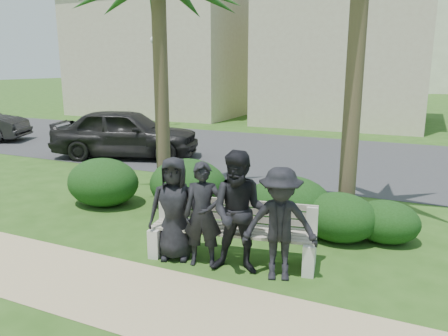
{
  "coord_description": "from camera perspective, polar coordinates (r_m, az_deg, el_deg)",
  "views": [
    {
      "loc": [
        3.0,
        -6.02,
        2.93
      ],
      "look_at": [
        -0.25,
        1.0,
        1.11
      ],
      "focal_mm": 35.0,
      "sensor_mm": 36.0,
      "label": 1
    }
  ],
  "objects": [
    {
      "name": "ground",
      "position": [
        7.34,
        -1.5,
        -10.34
      ],
      "size": [
        160.0,
        160.0,
        0.0
      ],
      "primitive_type": "plane",
      "color": "#274C15",
      "rests_on": "ground"
    },
    {
      "name": "footpath",
      "position": [
        5.95,
        -9.54,
        -16.5
      ],
      "size": [
        30.0,
        1.6,
        0.01
      ],
      "primitive_type": "cube",
      "color": "tan",
      "rests_on": "ground"
    },
    {
      "name": "asphalt_street",
      "position": [
        14.64,
        12.52,
        1.34
      ],
      "size": [
        160.0,
        8.0,
        0.01
      ],
      "primitive_type": "cube",
      "color": "#2D2D30",
      "rests_on": "ground"
    },
    {
      "name": "stucco_bldg_left",
      "position": [
        28.33,
        -7.36,
        14.59
      ],
      "size": [
        10.4,
        8.4,
        7.3
      ],
      "color": "#C0B090",
      "rests_on": "ground"
    },
    {
      "name": "stucco_bldg_right",
      "position": [
        24.37,
        15.91,
        14.46
      ],
      "size": [
        8.4,
        8.4,
        7.3
      ],
      "color": "#C0B090",
      "rests_on": "ground"
    },
    {
      "name": "street_lamp",
      "position": [
        21.65,
        -9.04,
        13.09
      ],
      "size": [
        0.36,
        0.36,
        4.29
      ],
      "color": "black",
      "rests_on": "ground"
    },
    {
      "name": "park_bench",
      "position": [
        6.77,
        1.12,
        -8.76
      ],
      "size": [
        2.63,
        1.0,
        0.89
      ],
      "rotation": [
        0.0,
        0.0,
        0.17
      ],
      "color": "gray",
      "rests_on": "ground"
    },
    {
      "name": "man_a",
      "position": [
        6.74,
        -6.48,
        -5.29
      ],
      "size": [
        0.91,
        0.75,
        1.61
      ],
      "primitive_type": "imported",
      "rotation": [
        0.0,
        0.0,
        0.34
      ],
      "color": "black",
      "rests_on": "ground"
    },
    {
      "name": "man_b",
      "position": [
        6.49,
        -2.75,
        -6.09
      ],
      "size": [
        0.67,
        0.55,
        1.58
      ],
      "primitive_type": "imported",
      "rotation": [
        0.0,
        0.0,
        0.33
      ],
      "color": "black",
      "rests_on": "ground"
    },
    {
      "name": "man_c",
      "position": [
        6.22,
        2.13,
        -5.88
      ],
      "size": [
        1.0,
        0.85,
        1.8
      ],
      "primitive_type": "imported",
      "rotation": [
        0.0,
        0.0,
        0.21
      ],
      "color": "black",
      "rests_on": "ground"
    },
    {
      "name": "man_d",
      "position": [
        6.1,
        7.32,
        -7.31
      ],
      "size": [
        1.18,
        0.9,
        1.61
      ],
      "primitive_type": "imported",
      "rotation": [
        0.0,
        0.0,
        0.33
      ],
      "color": "black",
      "rests_on": "ground"
    },
    {
      "name": "hedge_a",
      "position": [
        9.73,
        -15.53,
        -1.62
      ],
      "size": [
        1.6,
        1.32,
        1.04
      ],
      "primitive_type": "ellipsoid",
      "color": "black",
      "rests_on": "ground"
    },
    {
      "name": "hedge_b",
      "position": [
        9.14,
        -4.75,
        -1.97
      ],
      "size": [
        1.67,
        1.38,
        1.09
      ],
      "primitive_type": "ellipsoid",
      "color": "black",
      "rests_on": "ground"
    },
    {
      "name": "hedge_d",
      "position": [
        8.09,
        8.56,
        -4.39
      ],
      "size": [
        1.55,
        1.28,
        1.01
      ],
      "primitive_type": "ellipsoid",
      "color": "black",
      "rests_on": "ground"
    },
    {
      "name": "hedge_e",
      "position": [
        7.78,
        14.82,
        -6.05
      ],
      "size": [
        1.3,
        1.07,
        0.85
      ],
      "primitive_type": "ellipsoid",
      "color": "black",
      "rests_on": "ground"
    },
    {
      "name": "hedge_f",
      "position": [
        7.96,
        20.39,
        -6.45
      ],
      "size": [
        1.13,
        0.93,
        0.73
      ],
      "primitive_type": "ellipsoid",
      "color": "black",
      "rests_on": "ground"
    },
    {
      "name": "car_a",
      "position": [
        14.57,
        -12.68,
        4.48
      ],
      "size": [
        5.05,
        3.28,
        1.6
      ],
      "primitive_type": "imported",
      "rotation": [
        0.0,
        0.0,
        1.9
      ],
      "color": "black",
      "rests_on": "ground"
    }
  ]
}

